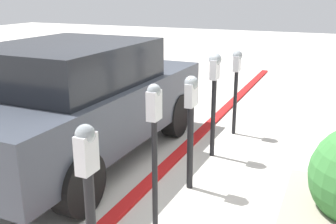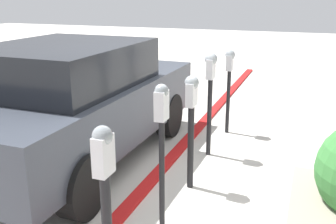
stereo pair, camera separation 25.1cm
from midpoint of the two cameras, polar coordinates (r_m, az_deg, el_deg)
The scene contains 8 objects.
ground_plane at distance 4.90m, azimuth -2.84°, elevation -10.03°, with size 40.00×40.00×0.00m, color beige.
curb_strip at distance 4.92m, azimuth -3.71°, elevation -9.66°, with size 15.10×0.16×0.04m.
parking_meter_nearest at distance 2.73m, azimuth -11.74°, elevation -11.76°, with size 0.16×0.14×1.42m.
parking_meter_second at distance 3.42m, azimuth -3.03°, elevation -2.97°, with size 0.14×0.12×1.49m.
parking_meter_middle at distance 4.41m, azimuth 1.76°, elevation -0.01°, with size 0.19×0.16×1.35m.
parking_meter_fourth at distance 5.34m, azimuth 4.84°, elevation 4.38°, with size 0.20×0.17×1.46m.
parking_meter_farthest at distance 6.30m, azimuth 7.77°, elevation 5.57°, with size 0.18×0.16×1.36m.
parked_car_front at distance 5.43m, azimuth -15.12°, elevation 1.62°, with size 4.18×2.04×1.61m.
Camera 2 is at (-4.05, -1.62, 2.23)m, focal length 42.00 mm.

